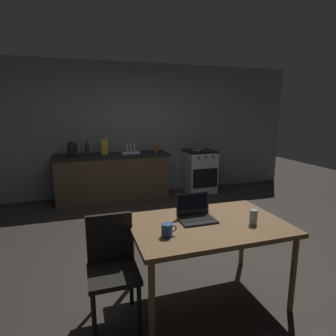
# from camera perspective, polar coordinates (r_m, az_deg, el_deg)

# --- Properties ---
(ground_plane) EXTENTS (12.00, 12.00, 0.00)m
(ground_plane) POSITION_cam_1_polar(r_m,az_deg,el_deg) (3.68, 1.86, -16.10)
(ground_plane) COLOR #2D2823
(back_wall) EXTENTS (6.40, 0.10, 2.64)m
(back_wall) POSITION_cam_1_polar(r_m,az_deg,el_deg) (5.92, -4.01, 7.79)
(back_wall) COLOR slate
(back_wall) RESTS_ON ground_plane
(kitchen_counter) EXTENTS (2.16, 0.64, 0.89)m
(kitchen_counter) POSITION_cam_1_polar(r_m,az_deg,el_deg) (5.57, -11.10, -1.74)
(kitchen_counter) COLOR #4C3D2D
(kitchen_counter) RESTS_ON ground_plane
(stove_oven) EXTENTS (0.60, 0.62, 0.89)m
(stove_oven) POSITION_cam_1_polar(r_m,az_deg,el_deg) (6.04, 6.37, -0.58)
(stove_oven) COLOR #B7BABF
(stove_oven) RESTS_ON ground_plane
(dining_table) EXTENTS (1.36, 0.91, 0.73)m
(dining_table) POSITION_cam_1_polar(r_m,az_deg,el_deg) (2.59, 8.06, -12.26)
(dining_table) COLOR brown
(dining_table) RESTS_ON ground_plane
(chair) EXTENTS (0.40, 0.40, 0.87)m
(chair) POSITION_cam_1_polar(r_m,az_deg,el_deg) (2.46, -11.31, -18.12)
(chair) COLOR black
(chair) RESTS_ON ground_plane
(laptop) EXTENTS (0.32, 0.25, 0.23)m
(laptop) POSITION_cam_1_polar(r_m,az_deg,el_deg) (2.60, 5.68, -9.43)
(laptop) COLOR #232326
(laptop) RESTS_ON dining_table
(electric_kettle) EXTENTS (0.17, 0.15, 0.25)m
(electric_kettle) POSITION_cam_1_polar(r_m,az_deg,el_deg) (5.44, -18.94, 3.57)
(electric_kettle) COLOR black
(electric_kettle) RESTS_ON kitchen_counter
(bottle) EXTENTS (0.07, 0.07, 0.28)m
(bottle) POSITION_cam_1_polar(r_m,az_deg,el_deg) (5.58, -2.52, 4.50)
(bottle) COLOR #8C601E
(bottle) RESTS_ON kitchen_counter
(frying_pan) EXTENTS (0.27, 0.44, 0.05)m
(frying_pan) POSITION_cam_1_polar(r_m,az_deg,el_deg) (5.92, 6.19, 3.79)
(frying_pan) COLOR gray
(frying_pan) RESTS_ON stove_oven
(coffee_mug) EXTENTS (0.13, 0.09, 0.10)m
(coffee_mug) POSITION_cam_1_polar(r_m,az_deg,el_deg) (2.27, -0.20, -12.45)
(coffee_mug) COLOR #264C8C
(coffee_mug) RESTS_ON dining_table
(drinking_glass) EXTENTS (0.07, 0.07, 0.13)m
(drinking_glass) POSITION_cam_1_polar(r_m,az_deg,el_deg) (2.59, 16.93, -9.51)
(drinking_glass) COLOR #99B7C6
(drinking_glass) RESTS_ON dining_table
(cereal_box) EXTENTS (0.13, 0.05, 0.29)m
(cereal_box) POSITION_cam_1_polar(r_m,az_deg,el_deg) (5.47, -12.78, 4.24)
(cereal_box) COLOR gold
(cereal_box) RESTS_ON kitchen_counter
(dish_rack) EXTENTS (0.34, 0.26, 0.21)m
(dish_rack) POSITION_cam_1_polar(r_m,az_deg,el_deg) (5.53, -7.63, 3.44)
(dish_rack) COLOR silver
(dish_rack) RESTS_ON kitchen_counter
(bottle_b) EXTENTS (0.08, 0.08, 0.27)m
(bottle_b) POSITION_cam_1_polar(r_m,az_deg,el_deg) (5.52, -16.05, 3.89)
(bottle_b) COLOR #2D2D33
(bottle_b) RESTS_ON kitchen_counter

